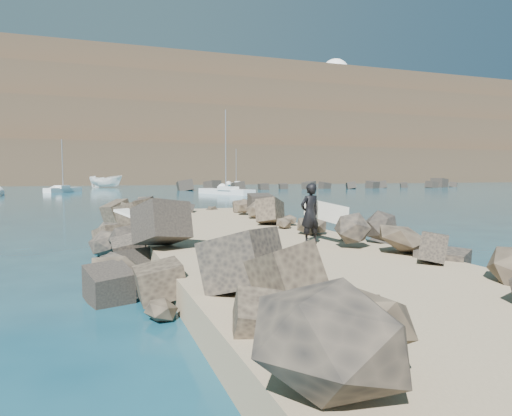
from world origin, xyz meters
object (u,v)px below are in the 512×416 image
Objects in this scene: surfboard_resting at (146,223)px; surfer_with_board at (312,213)px; sailboat_b at (63,190)px; radome at (335,78)px; boat_imported at (106,181)px.

surfer_with_board reaches higher than surfboard_resting.
surfboard_resting is 4.82m from surfer_with_board.
surfboard_resting is 53.41m from sailboat_b.
surfboard_resting is 189.19m from radome.
surfboard_resting is 0.30× the size of sailboat_b.
sailboat_b is (-6.09, -20.11, -0.79)m from boat_imported.
sailboat_b is (-100.75, -104.62, -42.38)m from radome.
surfboard_resting is 1.09× the size of surfer_with_board.
radome is 2.54× the size of sailboat_b.
boat_imported is 21.02m from sailboat_b.
surfer_with_board is 0.11× the size of radome.
surfer_with_board is (3.04, -75.85, 0.28)m from boat_imported.
boat_imported reaches higher than surfer_with_board.
sailboat_b is at bearing 58.09° from surfboard_resting.
boat_imported is at bearing 73.16° from sailboat_b.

